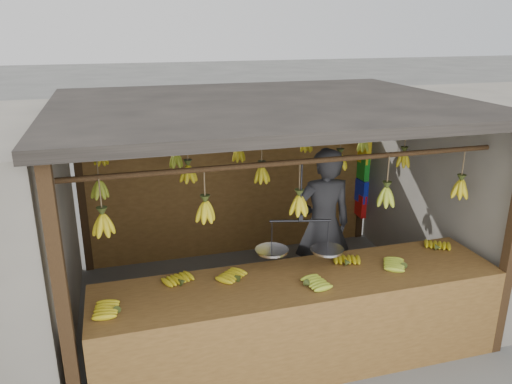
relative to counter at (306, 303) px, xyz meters
name	(u,v)px	position (x,y,z in m)	size (l,w,h in m)	color
ground	(263,303)	(-0.03, 1.24, -0.72)	(80.00, 80.00, 0.00)	#5B5B57
stall	(255,135)	(-0.03, 1.56, 1.25)	(4.30, 3.30, 2.40)	black
counter	(306,303)	(0.00, 0.00, 0.00)	(3.86, 0.88, 0.96)	brown
hanging_bananas	(265,173)	(-0.01, 1.24, 0.90)	(3.62, 2.25, 0.40)	#B5A013
balance_scale	(300,246)	(0.01, 0.24, 0.46)	(0.81, 0.44, 0.87)	black
vendor	(323,225)	(0.68, 1.20, 0.21)	(0.68, 0.45, 1.86)	#262628
bag_bundles	(362,179)	(1.91, 2.59, 0.26)	(0.08, 0.26, 1.16)	yellow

